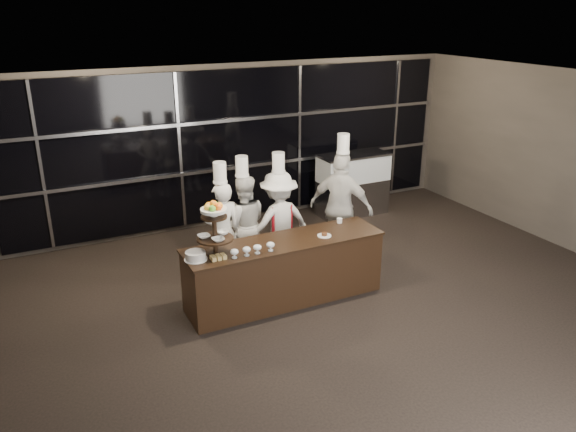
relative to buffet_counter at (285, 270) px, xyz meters
name	(u,v)px	position (x,y,z in m)	size (l,w,h in m)	color
room	(403,236)	(0.68, -1.70, 1.03)	(10.00, 10.00, 10.00)	black
window_wall	(242,145)	(0.68, 3.23, 1.04)	(8.60, 0.10, 2.80)	black
buffet_counter	(285,270)	(0.00, 0.00, 0.00)	(2.84, 0.74, 0.92)	black
display_stand	(214,224)	(-1.00, 0.00, 0.87)	(0.48, 0.48, 0.74)	black
compotes	(252,249)	(-0.57, -0.22, 0.54)	(0.62, 0.11, 0.12)	silver
layer_cake	(196,256)	(-1.29, -0.05, 0.51)	(0.30, 0.30, 0.11)	white
pastry_squares	(218,257)	(-1.02, -0.17, 0.48)	(0.20, 0.13, 0.05)	tan
small_plate	(324,235)	(0.57, -0.10, 0.47)	(0.20, 0.20, 0.05)	white
chef_cup	(340,221)	(1.03, 0.25, 0.49)	(0.08, 0.08, 0.07)	white
display_case	(353,181)	(2.77, 2.60, 0.22)	(1.41, 0.61, 1.24)	#A5A5AA
chef_a	(222,230)	(-0.56, 0.98, 0.35)	(0.58, 0.39, 1.87)	white
chef_b	(244,223)	(-0.15, 1.15, 0.33)	(0.88, 0.76, 1.87)	silver
chef_c	(279,221)	(0.36, 0.96, 0.35)	(1.08, 0.67, 1.91)	white
chef_d	(341,207)	(1.41, 0.83, 0.46)	(1.00, 1.12, 2.12)	silver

